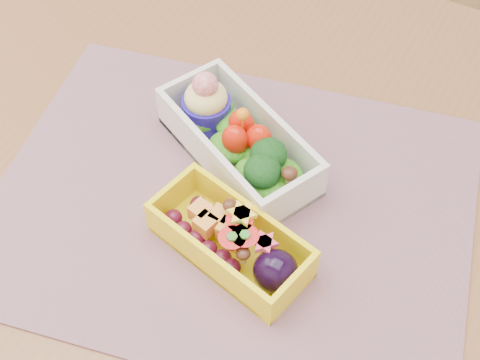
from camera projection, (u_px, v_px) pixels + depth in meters
The scene contains 4 objects.
table at pixel (280, 249), 0.76m from camera, with size 1.20×0.80×0.75m.
placemat at pixel (231, 203), 0.68m from camera, with size 0.48×0.37×0.00m, color gray.
bento_white at pixel (238, 140), 0.69m from camera, with size 0.21×0.16×0.08m.
bento_yellow at pixel (233, 241), 0.62m from camera, with size 0.17×0.10×0.05m.
Camera 1 is at (0.15, -0.37, 1.30)m, focal length 49.38 mm.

